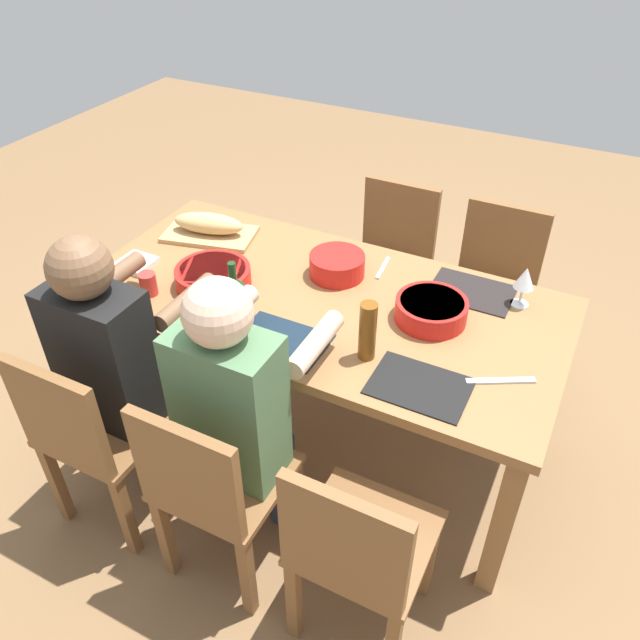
{
  "coord_description": "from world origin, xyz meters",
  "views": [
    {
      "loc": [
        -0.9,
        1.78,
        2.16
      ],
      "look_at": [
        0.0,
        0.0,
        0.63
      ],
      "focal_mm": 35.31,
      "sensor_mm": 36.0,
      "label": 1
    }
  ],
  "objects": [
    {
      "name": "serving_bowl_salad",
      "position": [
        0.01,
        -0.17,
        0.79
      ],
      "size": [
        0.23,
        0.23,
        0.09
      ],
      "color": "red",
      "rests_on": "dining_table"
    },
    {
      "name": "diner_far_right",
      "position": [
        0.52,
        0.6,
        0.7
      ],
      "size": [
        0.41,
        0.53,
        1.2
      ],
      "color": "#2D2D38",
      "rests_on": "ground_plane"
    },
    {
      "name": "napkin_stack",
      "position": [
        0.79,
        0.14,
        0.75
      ],
      "size": [
        0.14,
        0.14,
        0.02
      ],
      "primitive_type": "cube",
      "rotation": [
        0.0,
        0.0,
        -0.02
      ],
      "color": "white",
      "rests_on": "dining_table"
    },
    {
      "name": "chair_far_right",
      "position": [
        0.52,
        0.78,
        0.48
      ],
      "size": [
        0.4,
        0.4,
        0.85
      ],
      "color": "brown",
      "rests_on": "ground_plane"
    },
    {
      "name": "placemat_far_center",
      "position": [
        0.0,
        0.3,
        0.74
      ],
      "size": [
        0.32,
        0.23,
        0.01
      ],
      "primitive_type": "cube",
      "color": "#142333",
      "rests_on": "dining_table"
    },
    {
      "name": "serving_bowl_greens",
      "position": [
        0.42,
        0.11,
        0.78
      ],
      "size": [
        0.3,
        0.3,
        0.08
      ],
      "color": "red",
      "rests_on": "dining_table"
    },
    {
      "name": "chair_far_left",
      "position": [
        -0.52,
        0.78,
        0.48
      ],
      "size": [
        0.4,
        0.4,
        0.85
      ],
      "color": "brown",
      "rests_on": "ground_plane"
    },
    {
      "name": "fork_near_center",
      "position": [
        -0.14,
        -0.3,
        0.74
      ],
      "size": [
        0.03,
        0.17,
        0.01
      ],
      "primitive_type": "cube",
      "rotation": [
        0.0,
        0.0,
        0.1
      ],
      "color": "silver",
      "rests_on": "dining_table"
    },
    {
      "name": "cup_far_right",
      "position": [
        0.61,
        0.28,
        0.79
      ],
      "size": [
        0.07,
        0.07,
        0.09
      ],
      "primitive_type": "cylinder",
      "color": "red",
      "rests_on": "dining_table"
    },
    {
      "name": "wine_bottle",
      "position": [
        0.17,
        0.32,
        0.85
      ],
      "size": [
        0.08,
        0.08,
        0.29
      ],
      "color": "#193819",
      "rests_on": "dining_table"
    },
    {
      "name": "dining_table",
      "position": [
        0.0,
        0.0,
        0.66
      ],
      "size": [
        1.88,
        0.92,
        0.74
      ],
      "color": "olive",
      "rests_on": "ground_plane"
    },
    {
      "name": "serving_bowl_pasta",
      "position": [
        -0.43,
        -0.06,
        0.79
      ],
      "size": [
        0.27,
        0.27,
        0.08
      ],
      "color": "red",
      "rests_on": "dining_table"
    },
    {
      "name": "bread_loaf",
      "position": [
        0.65,
        -0.2,
        0.81
      ],
      "size": [
        0.34,
        0.18,
        0.09
      ],
      "primitive_type": "ellipsoid",
      "rotation": [
        0.0,
        0.0,
        0.23
      ],
      "color": "tan",
      "rests_on": "cutting_board"
    },
    {
      "name": "placemat_near_left",
      "position": [
        -0.52,
        -0.3,
        0.74
      ],
      "size": [
        0.32,
        0.23,
        0.01
      ],
      "primitive_type": "cube",
      "color": "black",
      "rests_on": "dining_table"
    },
    {
      "name": "chair_near_left",
      "position": [
        -0.52,
        -0.78,
        0.48
      ],
      "size": [
        0.4,
        0.4,
        0.85
      ],
      "color": "brown",
      "rests_on": "ground_plane"
    },
    {
      "name": "carving_knife",
      "position": [
        -0.75,
        0.16,
        0.74
      ],
      "size": [
        0.21,
        0.13,
        0.01
      ],
      "primitive_type": "cube",
      "rotation": [
        0.0,
        0.0,
        0.5
      ],
      "color": "silver",
      "rests_on": "dining_table"
    },
    {
      "name": "cutting_board",
      "position": [
        0.65,
        -0.2,
        0.75
      ],
      "size": [
        0.44,
        0.31,
        0.02
      ],
      "primitive_type": "cube",
      "rotation": [
        0.0,
        0.0,
        0.23
      ],
      "color": "tan",
      "rests_on": "dining_table"
    },
    {
      "name": "wine_glass",
      "position": [
        -0.7,
        -0.3,
        0.86
      ],
      "size": [
        0.08,
        0.08,
        0.17
      ],
      "color": "silver",
      "rests_on": "dining_table"
    },
    {
      "name": "diner_far_center",
      "position": [
        -0.0,
        0.6,
        0.7
      ],
      "size": [
        0.41,
        0.53,
        1.2
      ],
      "color": "#2D2D38",
      "rests_on": "ground_plane"
    },
    {
      "name": "chair_far_center",
      "position": [
        0.0,
        0.78,
        0.48
      ],
      "size": [
        0.4,
        0.4,
        0.85
      ],
      "color": "brown",
      "rests_on": "ground_plane"
    },
    {
      "name": "placemat_far_left",
      "position": [
        -0.52,
        0.3,
        0.74
      ],
      "size": [
        0.32,
        0.23,
        0.01
      ],
      "primitive_type": "cube",
      "color": "black",
      "rests_on": "dining_table"
    },
    {
      "name": "beer_bottle",
      "position": [
        -0.3,
        0.24,
        0.85
      ],
      "size": [
        0.06,
        0.06,
        0.22
      ],
      "primitive_type": "cylinder",
      "color": "brown",
      "rests_on": "dining_table"
    },
    {
      "name": "chair_near_center",
      "position": [
        0.0,
        -0.78,
        0.48
      ],
      "size": [
        0.4,
        0.4,
        0.85
      ],
      "color": "brown",
      "rests_on": "ground_plane"
    },
    {
      "name": "ground_plane",
      "position": [
        0.0,
        0.0,
        0.0
      ],
      "size": [
        8.0,
        8.0,
        0.0
      ],
      "primitive_type": "plane",
      "color": "brown"
    }
  ]
}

